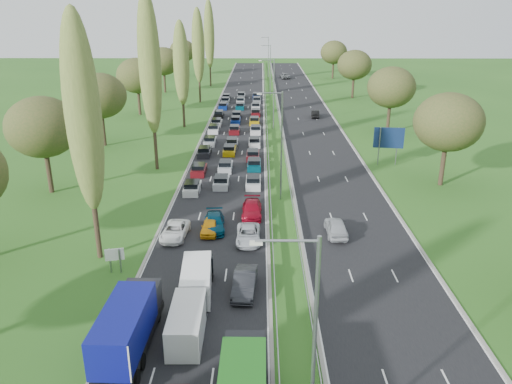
{
  "coord_description": "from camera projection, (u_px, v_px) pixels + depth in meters",
  "views": [
    {
      "loc": [
        2.26,
        -9.09,
        20.08
      ],
      "look_at": [
        1.77,
        41.2,
        1.5
      ],
      "focal_mm": 35.0,
      "sensor_mm": 36.0,
      "label": 1
    }
  ],
  "objects": [
    {
      "name": "near_car_8",
      "position": [
        210.0,
        226.0,
        47.24
      ],
      "size": [
        1.74,
        3.99,
        1.34
      ],
      "primitive_type": "imported",
      "rotation": [
        0.0,
        0.0,
        -0.04
      ],
      "color": "#BD7C0C",
      "rests_on": "near_carriageway"
    },
    {
      "name": "far_carriageway",
      "position": [
        309.0,
        123.0,
        92.79
      ],
      "size": [
        10.5,
        215.0,
        0.04
      ],
      "primitive_type": "cube",
      "color": "black",
      "rests_on": "ground"
    },
    {
      "name": "lamp_columns",
      "position": [
        274.0,
        94.0,
        86.55
      ],
      "size": [
        0.18,
        140.18,
        12.0
      ],
      "color": "gray",
      "rests_on": "ground"
    },
    {
      "name": "poplar_row",
      "position": [
        170.0,
        62.0,
        75.26
      ],
      "size": [
        2.8,
        127.8,
        22.44
      ],
      "color": "#2D2116",
      "rests_on": "ground"
    },
    {
      "name": "far_car_1",
      "position": [
        315.0,
        114.0,
        97.27
      ],
      "size": [
        1.8,
        4.37,
        1.41
      ],
      "primitive_type": "imported",
      "rotation": [
        0.0,
        0.0,
        3.07
      ],
      "color": "black",
      "rests_on": "far_carriageway"
    },
    {
      "name": "near_car_9",
      "position": [
        245.0,
        283.0,
        37.29
      ],
      "size": [
        1.94,
        4.79,
        1.55
      ],
      "primitive_type": "imported",
      "rotation": [
        0.0,
        0.0,
        -0.07
      ],
      "color": "black",
      "rests_on": "near_carriageway"
    },
    {
      "name": "central_reservation",
      "position": [
        273.0,
        120.0,
        92.66
      ],
      "size": [
        2.36,
        215.0,
        0.32
      ],
      "color": "gray",
      "rests_on": "ground"
    },
    {
      "name": "near_car_11",
      "position": [
        252.0,
        209.0,
        51.05
      ],
      "size": [
        2.02,
        4.93,
        1.43
      ],
      "primitive_type": "imported",
      "rotation": [
        0.0,
        0.0,
        -0.0
      ],
      "color": "maroon",
      "rests_on": "near_carriageway"
    },
    {
      "name": "near_carriageway",
      "position": [
        237.0,
        123.0,
        92.91
      ],
      "size": [
        10.5,
        215.0,
        0.04
      ],
      "primitive_type": "cube",
      "color": "black",
      "rests_on": "ground"
    },
    {
      "name": "white_van_front",
      "position": [
        187.0,
        321.0,
        32.15
      ],
      "size": [
        2.1,
        5.36,
        2.15
      ],
      "rotation": [
        0.0,
        0.0,
        0.01
      ],
      "color": "silver",
      "rests_on": "near_carriageway"
    },
    {
      "name": "far_car_2",
      "position": [
        285.0,
        76.0,
        150.98
      ],
      "size": [
        3.06,
        5.84,
        1.57
      ],
      "primitive_type": "imported",
      "rotation": [
        0.0,
        0.0,
        3.22
      ],
      "color": "slate",
      "rests_on": "far_carriageway"
    },
    {
      "name": "near_car_7",
      "position": [
        214.0,
        223.0,
        47.88
      ],
      "size": [
        2.34,
        4.94,
        1.39
      ],
      "primitive_type": "imported",
      "rotation": [
        0.0,
        0.0,
        0.08
      ],
      "color": "#043045",
      "rests_on": "near_carriageway"
    },
    {
      "name": "far_car_0",
      "position": [
        336.0,
        227.0,
        46.74
      ],
      "size": [
        1.9,
        4.63,
        1.57
      ],
      "primitive_type": "imported",
      "rotation": [
        0.0,
        0.0,
        3.15
      ],
      "color": "#ADB1B7",
      "rests_on": "far_carriageway"
    },
    {
      "name": "near_car_2",
      "position": [
        175.0,
        231.0,
        46.24
      ],
      "size": [
        2.48,
        4.81,
        1.3
      ],
      "primitive_type": "imported",
      "rotation": [
        0.0,
        0.0,
        -0.07
      ],
      "color": "white",
      "rests_on": "near_carriageway"
    },
    {
      "name": "info_sign",
      "position": [
        115.0,
        257.0,
        39.88
      ],
      "size": [
        1.48,
        0.45,
        2.1
      ],
      "color": "gray",
      "rests_on": "ground"
    },
    {
      "name": "near_car_10",
      "position": [
        248.0,
        235.0,
        45.49
      ],
      "size": [
        2.2,
        4.7,
        1.3
      ],
      "primitive_type": "imported",
      "rotation": [
        0.0,
        0.0,
        0.01
      ],
      "color": "silver",
      "rests_on": "near_carriageway"
    },
    {
      "name": "woodland_left",
      "position": [
        93.0,
        100.0,
        71.79
      ],
      "size": [
        8.0,
        166.0,
        11.1
      ],
      "color": "#2D2116",
      "rests_on": "ground"
    },
    {
      "name": "blue_lorry",
      "position": [
        129.0,
        326.0,
        30.4
      ],
      "size": [
        2.39,
        8.59,
        3.63
      ],
      "rotation": [
        0.0,
        0.0,
        -0.03
      ],
      "color": "black",
      "rests_on": "near_carriageway"
    },
    {
      "name": "direction_sign",
      "position": [
        389.0,
        140.0,
        66.68
      ],
      "size": [
        3.98,
        0.59,
        5.2
      ],
      "color": "gray",
      "rests_on": "ground"
    },
    {
      "name": "traffic_queue_fill",
      "position": [
        235.0,
        126.0,
        88.3
      ],
      "size": [
        9.07,
        68.88,
        0.8
      ],
      "color": "silver",
      "rests_on": "ground"
    },
    {
      "name": "woodland_right",
      "position": [
        405.0,
        96.0,
        75.16
      ],
      "size": [
        8.0,
        153.0,
        11.1
      ],
      "color": "#2D2116",
      "rests_on": "ground"
    },
    {
      "name": "ground",
      "position": [
        273.0,
        126.0,
        90.51
      ],
      "size": [
        260.0,
        260.0,
        0.0
      ],
      "primitive_type": "plane",
      "color": "#28591B",
      "rests_on": "ground"
    },
    {
      "name": "white_van_rear",
      "position": [
        197.0,
        278.0,
        37.26
      ],
      "size": [
        2.11,
        5.38,
        2.16
      ],
      "rotation": [
        0.0,
        0.0,
        0.07
      ],
      "color": "white",
      "rests_on": "near_carriageway"
    }
  ]
}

